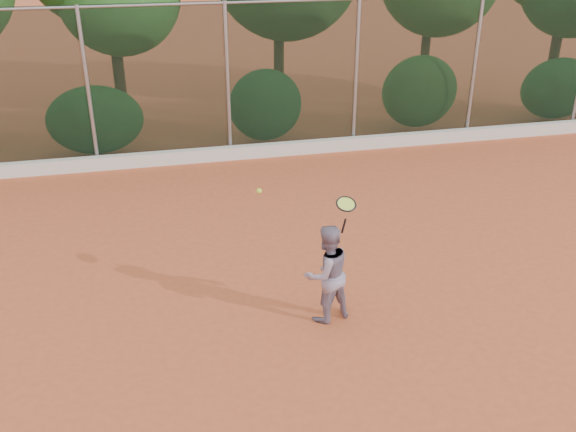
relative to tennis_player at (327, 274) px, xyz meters
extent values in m
plane|color=#BC522C|center=(-0.35, -0.17, -0.72)|extent=(80.00, 80.00, 0.00)
cube|color=beige|center=(-0.35, 6.65, -0.57)|extent=(24.00, 0.20, 0.30)
imported|color=gray|center=(0.00, 0.00, 0.00)|extent=(0.83, 0.73, 1.44)
cube|color=black|center=(-0.35, 6.83, 1.03)|extent=(24.00, 0.01, 3.50)
cylinder|color=gray|center=(-0.35, 6.83, 2.73)|extent=(24.00, 0.06, 0.06)
cylinder|color=gray|center=(-3.35, 6.83, 1.03)|extent=(0.09, 0.09, 3.50)
cylinder|color=gray|center=(-0.35, 6.83, 1.03)|extent=(0.09, 0.09, 3.50)
cylinder|color=gray|center=(2.65, 6.83, 1.03)|extent=(0.09, 0.09, 3.50)
cylinder|color=gray|center=(5.65, 6.83, 1.03)|extent=(0.09, 0.09, 3.50)
cylinder|color=#3B2416|center=(-2.75, 9.13, 0.48)|extent=(0.28, 0.28, 2.40)
cylinder|color=#3B2A16|center=(1.25, 8.83, 0.78)|extent=(0.26, 0.26, 3.00)
cylinder|color=#492D1C|center=(5.35, 9.03, 0.63)|extent=(0.24, 0.24, 2.70)
cylinder|color=#472D1B|center=(9.05, 8.63, 0.53)|extent=(0.28, 0.28, 2.50)
ellipsoid|color=#296827|center=(-3.35, 7.63, 0.13)|extent=(2.20, 1.16, 1.60)
ellipsoid|color=#27682A|center=(0.65, 7.63, 0.23)|extent=(1.80, 1.04, 1.76)
ellipsoid|color=#3A762D|center=(4.65, 7.63, 0.33)|extent=(2.00, 1.10, 1.84)
ellipsoid|color=#286A29|center=(8.65, 7.63, 0.18)|extent=(2.16, 1.12, 1.64)
cylinder|color=black|center=(0.22, 0.01, 0.70)|extent=(0.03, 0.14, 0.27)
torus|color=black|center=(0.22, -0.05, 1.05)|extent=(0.28, 0.26, 0.13)
cylinder|color=#CDEA44|center=(0.22, -0.05, 1.05)|extent=(0.24, 0.22, 0.10)
sphere|color=#CFF136|center=(-0.87, 0.24, 1.22)|extent=(0.07, 0.07, 0.07)
camera|label=1|loc=(-2.22, -7.27, 4.51)|focal=40.00mm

